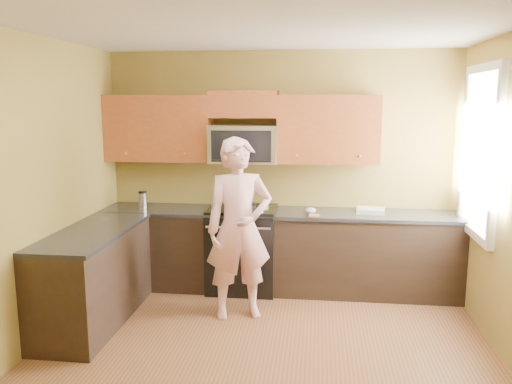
# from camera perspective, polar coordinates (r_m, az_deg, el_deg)

# --- Properties ---
(floor) EXTENTS (4.00, 4.00, 0.00)m
(floor) POSITION_cam_1_polar(r_m,az_deg,el_deg) (4.50, 0.57, -18.26)
(floor) COLOR brown
(floor) RESTS_ON ground
(ceiling) EXTENTS (4.00, 4.00, 0.00)m
(ceiling) POSITION_cam_1_polar(r_m,az_deg,el_deg) (4.01, 0.64, 18.18)
(ceiling) COLOR white
(ceiling) RESTS_ON ground
(wall_back) EXTENTS (4.00, 0.00, 4.00)m
(wall_back) POSITION_cam_1_polar(r_m,az_deg,el_deg) (6.01, 2.70, 2.52)
(wall_back) COLOR olive
(wall_back) RESTS_ON ground
(wall_front) EXTENTS (4.00, 0.00, 4.00)m
(wall_front) POSITION_cam_1_polar(r_m,az_deg,el_deg) (2.14, -5.44, -11.45)
(wall_front) COLOR olive
(wall_front) RESTS_ON ground
(wall_left) EXTENTS (0.00, 4.00, 4.00)m
(wall_left) POSITION_cam_1_polar(r_m,az_deg,el_deg) (4.70, -24.44, -0.47)
(wall_left) COLOR olive
(wall_left) RESTS_ON ground
(cabinet_back_run) EXTENTS (4.00, 0.60, 0.88)m
(cabinet_back_run) POSITION_cam_1_polar(r_m,az_deg,el_deg) (5.90, 2.41, -6.65)
(cabinet_back_run) COLOR black
(cabinet_back_run) RESTS_ON floor
(cabinet_left_run) EXTENTS (0.60, 1.60, 0.88)m
(cabinet_left_run) POSITION_cam_1_polar(r_m,az_deg,el_deg) (5.29, -17.52, -9.10)
(cabinet_left_run) COLOR black
(cabinet_left_run) RESTS_ON floor
(countertop_back) EXTENTS (4.00, 0.62, 0.04)m
(countertop_back) POSITION_cam_1_polar(r_m,az_deg,el_deg) (5.78, 2.44, -2.31)
(countertop_back) COLOR black
(countertop_back) RESTS_ON cabinet_back_run
(countertop_left) EXTENTS (0.62, 1.60, 0.04)m
(countertop_left) POSITION_cam_1_polar(r_m,az_deg,el_deg) (5.16, -17.68, -4.28)
(countertop_left) COLOR black
(countertop_left) RESTS_ON cabinet_left_run
(stove) EXTENTS (0.76, 0.65, 0.95)m
(stove) POSITION_cam_1_polar(r_m,az_deg,el_deg) (5.91, -1.50, -6.27)
(stove) COLOR black
(stove) RESTS_ON floor
(microwave) EXTENTS (0.76, 0.40, 0.42)m
(microwave) POSITION_cam_1_polar(r_m,az_deg,el_deg) (5.84, -1.36, 3.30)
(microwave) COLOR silver
(microwave) RESTS_ON wall_back
(upper_cab_left) EXTENTS (1.22, 0.33, 0.75)m
(upper_cab_left) POSITION_cam_1_polar(r_m,az_deg,el_deg) (6.09, -10.58, 3.41)
(upper_cab_left) COLOR brown
(upper_cab_left) RESTS_ON wall_back
(upper_cab_right) EXTENTS (1.12, 0.33, 0.75)m
(upper_cab_right) POSITION_cam_1_polar(r_m,az_deg,el_deg) (5.82, 7.91, 3.18)
(upper_cab_right) COLOR brown
(upper_cab_right) RESTS_ON wall_back
(upper_cab_over_mw) EXTENTS (0.76, 0.33, 0.30)m
(upper_cab_over_mw) POSITION_cam_1_polar(r_m,az_deg,el_deg) (5.84, -1.34, 9.69)
(upper_cab_over_mw) COLOR brown
(upper_cab_over_mw) RESTS_ON wall_back
(window) EXTENTS (0.06, 1.06, 1.66)m
(window) POSITION_cam_1_polar(r_m,az_deg,el_deg) (5.39, 23.60, 4.05)
(window) COLOR white
(window) RESTS_ON wall_right
(woman) EXTENTS (0.76, 0.62, 1.79)m
(woman) POSITION_cam_1_polar(r_m,az_deg,el_deg) (5.07, -1.88, -4.07)
(woman) COLOR pink
(woman) RESTS_ON floor
(frying_pan) EXTENTS (0.42, 0.54, 0.06)m
(frying_pan) POSITION_cam_1_polar(r_m,az_deg,el_deg) (5.74, -1.36, -1.88)
(frying_pan) COLOR black
(frying_pan) RESTS_ON stove
(butter_tub) EXTENTS (0.12, 0.12, 0.08)m
(butter_tub) POSITION_cam_1_polar(r_m,az_deg,el_deg) (5.76, 0.84, -2.13)
(butter_tub) COLOR yellow
(butter_tub) RESTS_ON countertop_back
(toast_slice) EXTENTS (0.11, 0.11, 0.01)m
(toast_slice) POSITION_cam_1_polar(r_m,az_deg,el_deg) (5.54, 6.44, -2.60)
(toast_slice) COLOR #B27F47
(toast_slice) RESTS_ON countertop_back
(napkin_a) EXTENTS (0.11, 0.12, 0.06)m
(napkin_a) POSITION_cam_1_polar(r_m,az_deg,el_deg) (5.55, 0.27, -2.28)
(napkin_a) COLOR silver
(napkin_a) RESTS_ON countertop_back
(napkin_b) EXTENTS (0.15, 0.16, 0.07)m
(napkin_b) POSITION_cam_1_polar(r_m,az_deg,el_deg) (5.67, 6.05, -2.05)
(napkin_b) COLOR silver
(napkin_b) RESTS_ON countertop_back
(dish_towel) EXTENTS (0.33, 0.28, 0.05)m
(dish_towel) POSITION_cam_1_polar(r_m,az_deg,el_deg) (5.81, 12.58, -2.02)
(dish_towel) COLOR white
(dish_towel) RESTS_ON countertop_back
(travel_mug) EXTENTS (0.11, 0.11, 0.20)m
(travel_mug) POSITION_cam_1_polar(r_m,az_deg,el_deg) (6.08, -12.40, -1.73)
(travel_mug) COLOR silver
(travel_mug) RESTS_ON countertop_back
(glass_c) EXTENTS (0.08, 0.08, 0.12)m
(glass_c) POSITION_cam_1_polar(r_m,az_deg,el_deg) (6.03, -4.68, -1.04)
(glass_c) COLOR silver
(glass_c) RESTS_ON countertop_back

